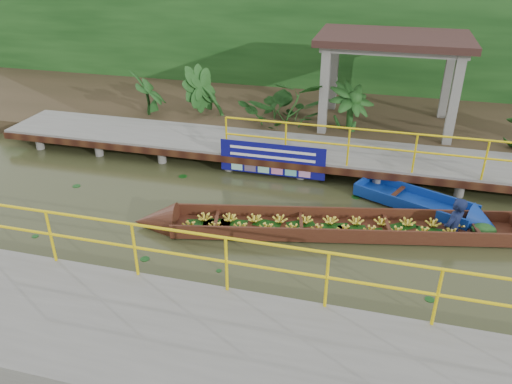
# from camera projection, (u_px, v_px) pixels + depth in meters

# --- Properties ---
(ground) EXTENTS (80.00, 80.00, 0.00)m
(ground) POSITION_uv_depth(u_px,v_px,m) (235.00, 224.00, 11.26)
(ground) COLOR #33361B
(ground) RESTS_ON ground
(land_strip) EXTENTS (30.00, 8.00, 0.45)m
(land_strip) POSITION_uv_depth(u_px,v_px,m) (297.00, 112.00, 17.59)
(land_strip) COLOR #352B1A
(land_strip) RESTS_ON ground
(far_dock) EXTENTS (16.00, 2.06, 1.66)m
(far_dock) POSITION_uv_depth(u_px,v_px,m) (271.00, 148.00, 13.97)
(far_dock) COLOR slate
(far_dock) RESTS_ON ground
(near_dock) EXTENTS (18.00, 2.40, 1.73)m
(near_dock) POSITION_uv_depth(u_px,v_px,m) (217.00, 359.00, 7.29)
(near_dock) COLOR slate
(near_dock) RESTS_ON ground
(pavilion) EXTENTS (4.40, 3.00, 3.00)m
(pavilion) POSITION_uv_depth(u_px,v_px,m) (393.00, 48.00, 14.68)
(pavilion) COLOR slate
(pavilion) RESTS_ON ground
(foliage_backdrop) EXTENTS (30.00, 0.80, 4.00)m
(foliage_backdrop) POSITION_uv_depth(u_px,v_px,m) (311.00, 46.00, 18.91)
(foliage_backdrop) COLOR #143B13
(foliage_backdrop) RESTS_ON ground
(vendor_boat) EXTENTS (9.25, 2.81, 2.02)m
(vendor_boat) POSITION_uv_depth(u_px,v_px,m) (359.00, 224.00, 10.83)
(vendor_boat) COLOR #3C1810
(vendor_boat) RESTS_ON ground
(moored_blue_boat) EXTENTS (3.31, 2.10, 0.78)m
(moored_blue_boat) POSITION_uv_depth(u_px,v_px,m) (447.00, 212.00, 11.43)
(moored_blue_boat) COLOR navy
(moored_blue_boat) RESTS_ON ground
(blue_banner) EXTENTS (2.81, 0.04, 0.88)m
(blue_banner) POSITION_uv_depth(u_px,v_px,m) (272.00, 159.00, 13.07)
(blue_banner) COLOR navy
(blue_banner) RESTS_ON ground
(tropical_plants) EXTENTS (14.19, 1.19, 1.49)m
(tropical_plants) POSITION_uv_depth(u_px,v_px,m) (340.00, 108.00, 14.87)
(tropical_plants) COLOR #143B13
(tropical_plants) RESTS_ON ground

